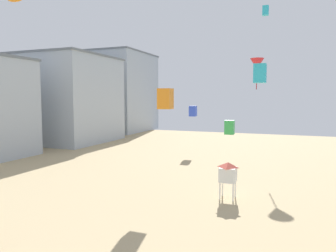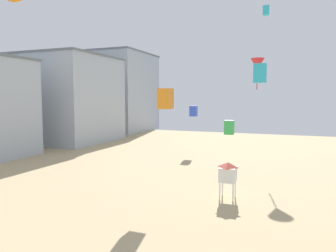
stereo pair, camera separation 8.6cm
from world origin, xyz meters
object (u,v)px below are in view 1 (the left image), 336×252
object	(u,v)px
kite_green_box	(230,127)
kite_blue_box	(193,111)
lifeguard_stand	(228,172)
kite_cyan_box	(260,73)
kite_orange_box	(165,99)
kite_red_delta	(257,64)
kite_cyan_box_2	(266,11)

from	to	relation	value
kite_green_box	kite_blue_box	world-z (taller)	kite_blue_box
kite_green_box	kite_blue_box	xyz separation A→B (m)	(-8.72, 21.55, -0.00)
lifeguard_stand	kite_cyan_box	world-z (taller)	kite_cyan_box
kite_orange_box	kite_red_delta	xyz separation A→B (m)	(5.39, 12.45, 3.64)
kite_cyan_box_2	kite_orange_box	bearing A→B (deg)	-119.23
kite_orange_box	kite_green_box	bearing A→B (deg)	-37.62
lifeguard_stand	kite_green_box	world-z (taller)	kite_green_box
kite_cyan_box_2	lifeguard_stand	bearing A→B (deg)	-95.86
kite_green_box	kite_cyan_box	bearing A→B (deg)	76.30
kite_green_box	kite_cyan_box_2	bearing A→B (deg)	87.99
kite_green_box	kite_orange_box	world-z (taller)	kite_orange_box
lifeguard_stand	kite_blue_box	xyz separation A→B (m)	(-8.03, 18.06, 3.44)
kite_orange_box	kite_blue_box	bearing A→B (deg)	100.03
kite_cyan_box_2	kite_green_box	bearing A→B (deg)	-92.01
lifeguard_stand	kite_blue_box	distance (m)	20.06
kite_cyan_box	kite_red_delta	world-z (taller)	kite_red_delta
lifeguard_stand	kite_red_delta	xyz separation A→B (m)	(0.40, 13.34, 8.69)
lifeguard_stand	kite_cyan_box_2	world-z (taller)	kite_cyan_box_2
kite_cyan_box	kite_cyan_box_2	xyz separation A→B (m)	(-0.61, 10.76, 6.96)
lifeguard_stand	kite_blue_box	world-z (taller)	kite_blue_box
kite_green_box	kite_orange_box	bearing A→B (deg)	142.38
kite_cyan_box_2	kite_red_delta	size ratio (longest dim) A/B	0.28
kite_blue_box	kite_red_delta	size ratio (longest dim) A/B	0.42
lifeguard_stand	kite_orange_box	distance (m)	7.16
lifeguard_stand	kite_red_delta	size ratio (longest dim) A/B	0.78
kite_cyan_box	kite_green_box	bearing A→B (deg)	-103.70
lifeguard_stand	kite_red_delta	bearing A→B (deg)	83.93
kite_cyan_box	kite_red_delta	xyz separation A→B (m)	(-1.45, 12.08, 1.90)
lifeguard_stand	kite_green_box	distance (m)	4.95
kite_cyan_box	kite_cyan_box_2	size ratio (longest dim) A/B	1.42
kite_orange_box	lifeguard_stand	bearing A→B (deg)	-10.11
kite_cyan_box_2	kite_red_delta	xyz separation A→B (m)	(-0.83, 1.32, -5.05)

